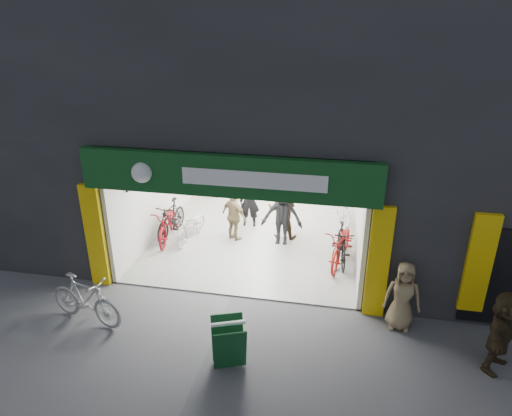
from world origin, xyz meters
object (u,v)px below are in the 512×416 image
(parked_bike, at_px, (85,299))
(bike_left_front, at_px, (192,226))
(bike_right_front, at_px, (342,244))
(pedestrian_near, at_px, (402,296))
(sandwich_board, at_px, (229,342))

(parked_bike, bearing_deg, bike_left_front, 0.15)
(bike_right_front, bearing_deg, bike_left_front, 167.37)
(parked_bike, relative_size, pedestrian_near, 1.21)
(bike_right_front, height_order, parked_bike, parked_bike)
(bike_left_front, bearing_deg, sandwich_board, -56.06)
(bike_left_front, distance_m, bike_right_front, 4.32)
(parked_bike, distance_m, pedestrian_near, 6.67)
(pedestrian_near, bearing_deg, bike_left_front, 153.54)
(bike_left_front, distance_m, sandwich_board, 5.33)
(bike_right_front, relative_size, sandwich_board, 1.83)
(pedestrian_near, bearing_deg, sandwich_board, -149.29)
(pedestrian_near, bearing_deg, parked_bike, -168.70)
(bike_right_front, bearing_deg, pedestrian_near, -70.24)
(bike_left_front, height_order, parked_bike, parked_bike)
(bike_right_front, xyz_separation_m, sandwich_board, (-1.98, -4.35, 0.00))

